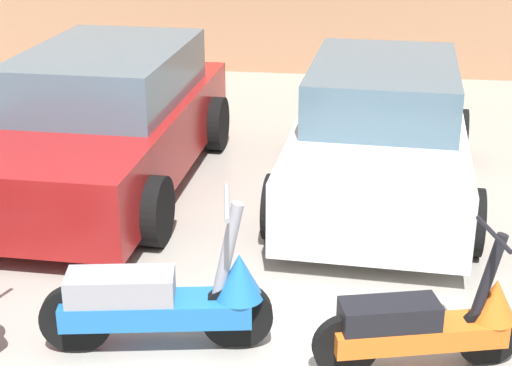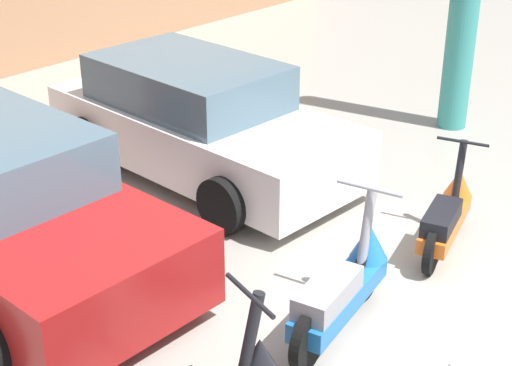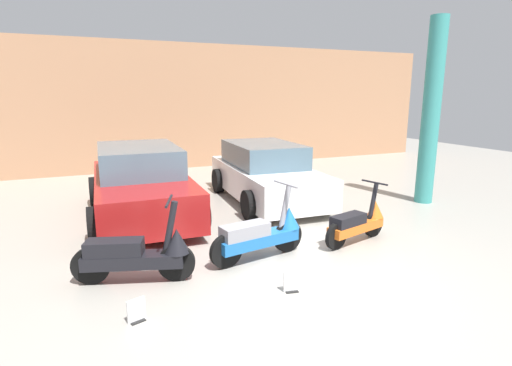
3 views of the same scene
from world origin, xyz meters
name	(u,v)px [view 2 (image 2 of 3)]	position (x,y,z in m)	size (l,w,h in m)	color
ground_plane	(430,338)	(0.00, 0.00, 0.00)	(28.00, 28.00, 0.00)	#9E998E
scooter_front_right	(344,285)	(-0.32, 0.65, 0.39)	(1.57, 0.63, 1.10)	black
scooter_front_center	(447,214)	(1.41, 0.65, 0.35)	(1.37, 0.63, 0.97)	black
car_rear_center	(199,121)	(1.11, 3.70, 0.62)	(2.01, 3.92, 1.31)	white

